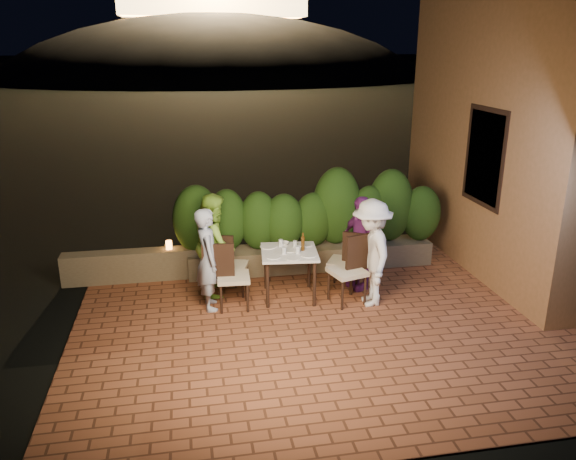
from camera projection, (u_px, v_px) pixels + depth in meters
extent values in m
plane|color=black|center=(334.00, 333.00, 7.58)|extent=(400.00, 400.00, 0.00)
cube|color=brown|center=(325.00, 320.00, 8.07)|extent=(7.00, 6.00, 0.15)
cube|color=#9D693E|center=(518.00, 120.00, 9.27)|extent=(1.60, 5.00, 5.00)
cube|color=black|center=(486.00, 157.00, 8.83)|extent=(0.08, 1.00, 1.40)
cube|color=black|center=(486.00, 157.00, 8.83)|extent=(0.06, 1.15, 1.55)
cube|color=brown|center=(311.00, 257.00, 9.69)|extent=(4.20, 0.55, 0.40)
cube|color=brown|center=(132.00, 266.00, 9.16)|extent=(2.20, 0.30, 0.50)
ellipsoid|color=black|center=(217.00, 113.00, 65.17)|extent=(52.00, 40.00, 22.00)
cylinder|color=white|center=(273.00, 257.00, 8.14)|extent=(0.21, 0.21, 0.01)
cylinder|color=white|center=(268.00, 247.00, 8.55)|extent=(0.25, 0.25, 0.01)
cylinder|color=white|center=(309.00, 255.00, 8.21)|extent=(0.23, 0.23, 0.01)
cylinder|color=white|center=(305.00, 244.00, 8.64)|extent=(0.23, 0.23, 0.01)
cylinder|color=white|center=(290.00, 250.00, 8.41)|extent=(0.22, 0.22, 0.01)
cylinder|color=white|center=(293.00, 258.00, 8.09)|extent=(0.20, 0.20, 0.01)
cylinder|color=silver|center=(284.00, 251.00, 8.26)|extent=(0.06, 0.06, 0.11)
cylinder|color=silver|center=(281.00, 243.00, 8.56)|extent=(0.06, 0.06, 0.11)
cylinder|color=silver|center=(298.00, 250.00, 8.27)|extent=(0.07, 0.07, 0.11)
cylinder|color=silver|center=(295.00, 244.00, 8.52)|extent=(0.06, 0.06, 0.11)
imported|color=white|center=(284.00, 243.00, 8.65)|extent=(0.21, 0.21, 0.04)
imported|color=#9EAECB|center=(208.00, 259.00, 8.05)|extent=(0.40, 0.58, 1.52)
imported|color=#90CF40|center=(215.00, 244.00, 8.57)|extent=(0.61, 0.78, 1.58)
imported|color=white|center=(371.00, 253.00, 8.17)|extent=(0.65, 1.06, 1.60)
imported|color=#752878|center=(360.00, 243.00, 8.74)|extent=(0.63, 0.95, 1.50)
cylinder|color=orange|center=(169.00, 245.00, 9.17)|extent=(0.10, 0.10, 0.14)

